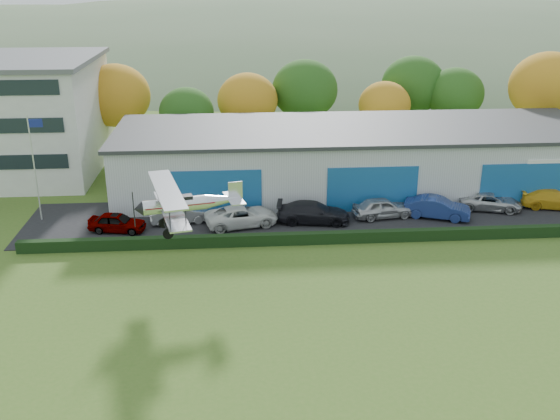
{
  "coord_description": "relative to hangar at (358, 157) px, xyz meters",
  "views": [
    {
      "loc": [
        -5.51,
        -23.0,
        17.4
      ],
      "look_at": [
        -2.8,
        12.79,
        3.81
      ],
      "focal_mm": 40.37,
      "sensor_mm": 36.0,
      "label": 1
    }
  ],
  "objects": [
    {
      "name": "hedge",
      "position": [
        -2.0,
        -11.78,
        -2.26
      ],
      "size": [
        46.0,
        0.6,
        0.8
      ],
      "primitive_type": "cube",
      "color": "black",
      "rests_on": "ground"
    },
    {
      "name": "car_4",
      "position": [
        0.54,
        -7.4,
        -1.84
      ],
      "size": [
        4.74,
        2.48,
        1.54
      ],
      "primitive_type": "imported",
      "rotation": [
        0.0,
        0.0,
        1.72
      ],
      "color": "silver",
      "rests_on": "apron"
    },
    {
      "name": "apron",
      "position": [
        -2.0,
        -6.98,
        -2.63
      ],
      "size": [
        48.0,
        9.0,
        0.05
      ],
      "primitive_type": "cube",
      "color": "black",
      "rests_on": "ground"
    },
    {
      "name": "car_2",
      "position": [
        -10.06,
        -8.26,
        -1.87
      ],
      "size": [
        5.74,
        3.6,
        1.48
      ],
      "primitive_type": "imported",
      "rotation": [
        0.0,
        0.0,
        1.8
      ],
      "color": "silver",
      "rests_on": "apron"
    },
    {
      "name": "car_1",
      "position": [
        -14.59,
        -7.29,
        -1.88
      ],
      "size": [
        4.6,
        2.25,
        1.45
      ],
      "primitive_type": "imported",
      "rotation": [
        0.0,
        0.0,
        1.74
      ],
      "color": "silver",
      "rests_on": "apron"
    },
    {
      "name": "hangar",
      "position": [
        0.0,
        0.0,
        0.0
      ],
      "size": [
        40.6,
        12.6,
        5.3
      ],
      "color": "#B2B7BC",
      "rests_on": "ground"
    },
    {
      "name": "car_3",
      "position": [
        -4.78,
        -8.0,
        -1.83
      ],
      "size": [
        5.62,
        2.89,
        1.56
      ],
      "primitive_type": "imported",
      "rotation": [
        0.0,
        0.0,
        1.43
      ],
      "color": "black",
      "rests_on": "apron"
    },
    {
      "name": "distant_hills",
      "position": [
        -9.38,
        112.02,
        -15.7
      ],
      "size": [
        430.0,
        196.0,
        56.0
      ],
      "color": "#4C6642",
      "rests_on": "ground"
    },
    {
      "name": "car_7",
      "position": [
        14.35,
        -6.35,
        -1.87
      ],
      "size": [
        5.38,
        3.1,
        1.47
      ],
      "primitive_type": "imported",
      "rotation": [
        0.0,
        0.0,
        1.35
      ],
      "color": "gold",
      "rests_on": "apron"
    },
    {
      "name": "car_6",
      "position": [
        9.3,
        -6.38,
        -1.94
      ],
      "size": [
        5.18,
        3.4,
        1.32
      ],
      "primitive_type": "imported",
      "rotation": [
        0.0,
        0.0,
        1.3
      ],
      "color": "silver",
      "rests_on": "apron"
    },
    {
      "name": "flagpole",
      "position": [
        -24.88,
        -5.98,
        2.13
      ],
      "size": [
        1.05,
        0.1,
        8.0
      ],
      "color": "silver",
      "rests_on": "ground"
    },
    {
      "name": "ground",
      "position": [
        -5.0,
        -27.98,
        -2.66
      ],
      "size": [
        300.0,
        300.0,
        0.0
      ],
      "primitive_type": "plane",
      "color": "#40641F",
      "rests_on": "ground"
    },
    {
      "name": "car_5",
      "position": [
        4.61,
        -7.79,
        -1.81
      ],
      "size": [
        5.13,
        3.35,
        1.6
      ],
      "primitive_type": "imported",
      "rotation": [
        0.0,
        0.0,
        1.19
      ],
      "color": "navy",
      "rests_on": "apron"
    },
    {
      "name": "car_0",
      "position": [
        -18.95,
        -8.67,
        -1.92
      ],
      "size": [
        4.26,
        2.34,
        1.37
      ],
      "primitive_type": "imported",
      "rotation": [
        0.0,
        0.0,
        1.39
      ],
      "color": "gray",
      "rests_on": "apron"
    },
    {
      "name": "tree_belt",
      "position": [
        -4.15,
        12.64,
        2.95
      ],
      "size": [
        75.7,
        13.22,
        10.12
      ],
      "color": "#3D2614",
      "rests_on": "ground"
    },
    {
      "name": "biplane",
      "position": [
        -13.5,
        -16.2,
        2.16
      ],
      "size": [
        6.52,
        7.41,
        2.76
      ],
      "rotation": [
        0.0,
        0.0,
        0.23
      ],
      "color": "silver"
    }
  ]
}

